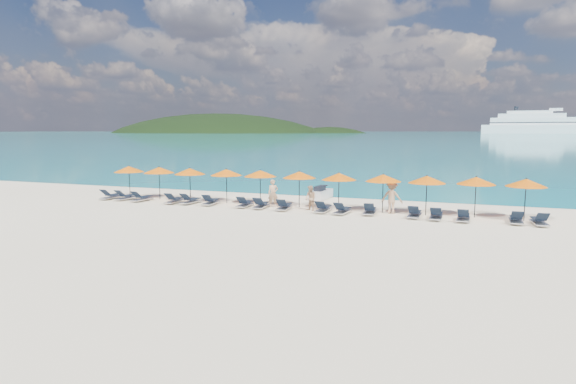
% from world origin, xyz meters
% --- Properties ---
extents(ground, '(1400.00, 1400.00, 0.00)m').
position_xyz_m(ground, '(0.00, 0.00, 0.00)').
color(ground, beige).
extents(sea, '(1600.00, 1300.00, 0.01)m').
position_xyz_m(sea, '(0.00, 660.00, 0.01)').
color(sea, '#1FA9B2').
rests_on(sea, ground).
extents(headland_main, '(374.00, 242.00, 126.50)m').
position_xyz_m(headland_main, '(-300.00, 540.00, -38.00)').
color(headland_main, black).
rests_on(headland_main, ground).
extents(headland_small, '(162.00, 126.00, 85.50)m').
position_xyz_m(headland_small, '(-150.00, 560.00, -35.00)').
color(headland_small, black).
rests_on(headland_small, ground).
extents(cruise_ship, '(126.99, 36.26, 34.93)m').
position_xyz_m(cruise_ship, '(89.22, 552.90, 9.09)').
color(cruise_ship, white).
rests_on(cruise_ship, ground).
extents(jetski, '(1.11, 2.55, 0.89)m').
position_xyz_m(jetski, '(0.22, 8.97, 0.36)').
color(jetski, silver).
rests_on(jetski, ground).
extents(beachgoer_a, '(0.75, 0.67, 1.72)m').
position_xyz_m(beachgoer_a, '(-1.53, 4.48, 0.86)').
color(beachgoer_a, tan).
rests_on(beachgoer_a, ground).
extents(beachgoer_b, '(0.84, 0.73, 1.49)m').
position_xyz_m(beachgoer_b, '(1.04, 4.03, 0.75)').
color(beachgoer_b, tan).
rests_on(beachgoer_b, ground).
extents(beachgoer_c, '(1.28, 0.70, 1.89)m').
position_xyz_m(beachgoer_c, '(5.68, 4.76, 0.94)').
color(beachgoer_c, tan).
rests_on(beachgoer_c, ground).
extents(umbrella_0, '(2.10, 2.10, 2.28)m').
position_xyz_m(umbrella_0, '(-12.57, 4.89, 2.02)').
color(umbrella_0, black).
rests_on(umbrella_0, ground).
extents(umbrella_1, '(2.10, 2.10, 2.28)m').
position_xyz_m(umbrella_1, '(-10.15, 4.98, 2.02)').
color(umbrella_1, black).
rests_on(umbrella_1, ground).
extents(umbrella_2, '(2.10, 2.10, 2.28)m').
position_xyz_m(umbrella_2, '(-7.63, 4.83, 2.02)').
color(umbrella_2, black).
rests_on(umbrella_2, ground).
extents(umbrella_3, '(2.10, 2.10, 2.28)m').
position_xyz_m(umbrella_3, '(-4.98, 4.97, 2.02)').
color(umbrella_3, black).
rests_on(umbrella_3, ground).
extents(umbrella_4, '(2.10, 2.10, 2.28)m').
position_xyz_m(umbrella_4, '(-2.62, 5.03, 2.02)').
color(umbrella_4, black).
rests_on(umbrella_4, ground).
extents(umbrella_5, '(2.10, 2.10, 2.28)m').
position_xyz_m(umbrella_5, '(-0.00, 5.01, 2.02)').
color(umbrella_5, black).
rests_on(umbrella_5, ground).
extents(umbrella_6, '(2.10, 2.10, 2.28)m').
position_xyz_m(umbrella_6, '(2.54, 4.84, 2.02)').
color(umbrella_6, black).
rests_on(umbrella_6, ground).
extents(umbrella_7, '(2.10, 2.10, 2.28)m').
position_xyz_m(umbrella_7, '(5.14, 4.86, 2.02)').
color(umbrella_7, black).
rests_on(umbrella_7, ground).
extents(umbrella_8, '(2.10, 2.10, 2.28)m').
position_xyz_m(umbrella_8, '(7.56, 4.84, 2.02)').
color(umbrella_8, black).
rests_on(umbrella_8, ground).
extents(umbrella_9, '(2.10, 2.10, 2.28)m').
position_xyz_m(umbrella_9, '(10.12, 5.09, 2.02)').
color(umbrella_9, black).
rests_on(umbrella_9, ground).
extents(umbrella_10, '(2.10, 2.10, 2.28)m').
position_xyz_m(umbrella_10, '(12.55, 4.91, 2.02)').
color(umbrella_10, black).
rests_on(umbrella_10, ground).
extents(lounger_0, '(0.70, 1.73, 0.66)m').
position_xyz_m(lounger_0, '(-13.27, 3.77, 0.24)').
color(lounger_0, silver).
rests_on(lounger_0, ground).
extents(lounger_1, '(0.75, 1.74, 0.66)m').
position_xyz_m(lounger_1, '(-12.06, 3.78, 0.24)').
color(lounger_1, silver).
rests_on(lounger_1, ground).
extents(lounger_2, '(0.76, 1.75, 0.66)m').
position_xyz_m(lounger_2, '(-10.67, 3.68, 0.24)').
color(lounger_2, silver).
rests_on(lounger_2, ground).
extents(lounger_3, '(0.67, 1.72, 0.66)m').
position_xyz_m(lounger_3, '(-8.12, 3.67, 0.24)').
color(lounger_3, silver).
rests_on(lounger_3, ground).
extents(lounger_4, '(0.73, 1.74, 0.66)m').
position_xyz_m(lounger_4, '(-7.04, 3.84, 0.24)').
color(lounger_4, silver).
rests_on(lounger_4, ground).
extents(lounger_5, '(0.78, 1.75, 0.66)m').
position_xyz_m(lounger_5, '(-5.57, 3.88, 0.24)').
color(lounger_5, silver).
rests_on(lounger_5, ground).
extents(lounger_6, '(0.73, 1.74, 0.66)m').
position_xyz_m(lounger_6, '(-3.15, 3.83, 0.24)').
color(lounger_6, silver).
rests_on(lounger_6, ground).
extents(lounger_7, '(0.74, 1.74, 0.66)m').
position_xyz_m(lounger_7, '(-2.03, 3.76, 0.24)').
color(lounger_7, silver).
rests_on(lounger_7, ground).
extents(lounger_8, '(0.76, 1.75, 0.66)m').
position_xyz_m(lounger_8, '(-0.50, 3.68, 0.24)').
color(lounger_8, silver).
rests_on(lounger_8, ground).
extents(lounger_9, '(0.66, 1.71, 0.66)m').
position_xyz_m(lounger_9, '(1.91, 3.69, 0.24)').
color(lounger_9, silver).
rests_on(lounger_9, ground).
extents(lounger_10, '(0.78, 1.75, 0.66)m').
position_xyz_m(lounger_10, '(3.08, 3.56, 0.24)').
color(lounger_10, silver).
rests_on(lounger_10, ground).
extents(lounger_11, '(0.76, 1.75, 0.66)m').
position_xyz_m(lounger_11, '(4.58, 3.94, 0.24)').
color(lounger_11, silver).
rests_on(lounger_11, ground).
extents(lounger_12, '(0.67, 1.72, 0.66)m').
position_xyz_m(lounger_12, '(7.05, 3.81, 0.24)').
color(lounger_12, silver).
rests_on(lounger_12, ground).
extents(lounger_13, '(0.64, 1.71, 0.66)m').
position_xyz_m(lounger_13, '(8.19, 3.65, 0.24)').
color(lounger_13, silver).
rests_on(lounger_13, ground).
extents(lounger_14, '(0.69, 1.73, 0.66)m').
position_xyz_m(lounger_14, '(9.56, 3.61, 0.24)').
color(lounger_14, silver).
rests_on(lounger_14, ground).
extents(lounger_15, '(0.65, 1.71, 0.66)m').
position_xyz_m(lounger_15, '(12.09, 3.91, 0.24)').
color(lounger_15, silver).
rests_on(lounger_15, ground).
extents(lounger_16, '(0.79, 1.75, 0.66)m').
position_xyz_m(lounger_16, '(13.13, 3.82, 0.24)').
color(lounger_16, silver).
rests_on(lounger_16, ground).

